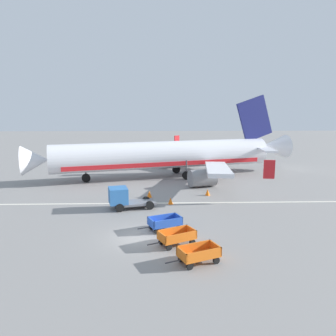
% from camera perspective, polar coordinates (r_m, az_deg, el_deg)
% --- Properties ---
extents(ground_plane, '(220.00, 220.00, 0.00)m').
position_cam_1_polar(ground_plane, '(25.71, -4.75, -11.66)').
color(ground_plane, gray).
extents(apron_stripe, '(120.00, 0.36, 0.01)m').
position_cam_1_polar(apron_stripe, '(34.10, -3.98, -6.02)').
color(apron_stripe, silver).
rests_on(apron_stripe, ground).
extents(airplane, '(37.14, 30.11, 11.34)m').
position_cam_1_polar(airplane, '(46.04, 0.53, 2.21)').
color(airplane, silver).
rests_on(airplane, ground).
extents(baggage_cart_nearest, '(3.56, 2.26, 1.07)m').
position_cam_1_polar(baggage_cart_nearest, '(21.62, 5.24, -14.37)').
color(baggage_cart_nearest, orange).
rests_on(baggage_cart_nearest, ground).
extents(baggage_cart_second_in_row, '(3.51, 2.36, 1.07)m').
position_cam_1_polar(baggage_cart_second_in_row, '(24.09, 1.50, -11.65)').
color(baggage_cart_second_in_row, orange).
rests_on(baggage_cart_second_in_row, ground).
extents(baggage_cart_third_in_row, '(3.56, 2.27, 1.07)m').
position_cam_1_polar(baggage_cart_third_in_row, '(26.80, -0.54, -9.31)').
color(baggage_cart_third_in_row, '#234CB2').
rests_on(baggage_cart_third_in_row, ground).
extents(service_truck_beside_carts, '(4.70, 2.88, 2.10)m').
position_cam_1_polar(service_truck_beside_carts, '(32.24, -7.62, -5.04)').
color(service_truck_beside_carts, slate).
rests_on(service_truck_beside_carts, ground).
extents(traffic_cone_near_plane, '(0.51, 0.51, 0.67)m').
position_cam_1_polar(traffic_cone_near_plane, '(33.67, 0.44, -5.63)').
color(traffic_cone_near_plane, orange).
rests_on(traffic_cone_near_plane, ground).
extents(traffic_cone_mid_apron, '(0.52, 0.52, 0.69)m').
position_cam_1_polar(traffic_cone_mid_apron, '(37.16, 6.77, -4.13)').
color(traffic_cone_mid_apron, orange).
rests_on(traffic_cone_mid_apron, ground).
extents(traffic_cone_by_carts, '(0.55, 0.55, 0.73)m').
position_cam_1_polar(traffic_cone_by_carts, '(36.17, -3.21, -4.45)').
color(traffic_cone_by_carts, orange).
rests_on(traffic_cone_by_carts, ground).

